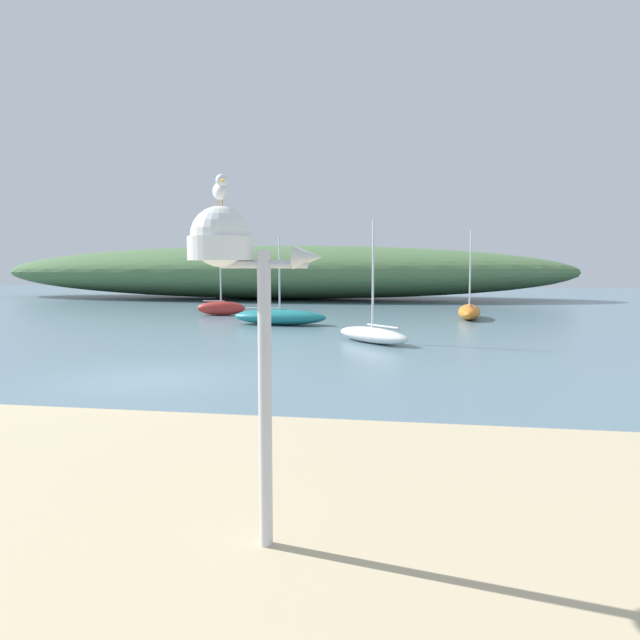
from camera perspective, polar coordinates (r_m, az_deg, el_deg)
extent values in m
plane|color=slate|center=(14.36, -16.71, -5.71)|extent=(120.00, 120.00, 0.00)
ellipsoid|color=#517547|center=(47.62, -4.52, 4.78)|extent=(47.92, 12.44, 4.34)
cylinder|color=silver|center=(5.14, -5.50, -8.05)|extent=(0.12, 0.12, 2.66)
cylinder|color=silver|center=(4.99, -5.62, 5.55)|extent=(0.77, 0.07, 0.07)
cylinder|color=white|center=(5.11, -9.86, 7.04)|extent=(0.58, 0.58, 0.21)
sphere|color=white|center=(5.11, -9.88, 8.20)|extent=(0.53, 0.53, 0.53)
cone|color=silver|center=(4.91, -1.24, 6.28)|extent=(0.26, 0.20, 0.20)
cylinder|color=orange|center=(5.14, -9.71, 11.44)|extent=(0.01, 0.01, 0.05)
cylinder|color=orange|center=(5.13, -10.16, 11.44)|extent=(0.01, 0.01, 0.05)
ellipsoid|color=white|center=(5.15, -9.96, 12.55)|extent=(0.24, 0.30, 0.15)
ellipsoid|color=#9EA0A8|center=(5.15, -9.96, 12.85)|extent=(0.21, 0.28, 0.05)
sphere|color=white|center=(5.04, -9.78, 13.58)|extent=(0.10, 0.10, 0.10)
cone|color=gold|center=(4.97, -9.64, 13.62)|extent=(0.05, 0.07, 0.03)
ellipsoid|color=white|center=(20.28, 5.26, -1.50)|extent=(3.13, 3.09, 0.55)
cylinder|color=silver|center=(20.14, 5.31, 4.32)|extent=(0.08, 0.08, 3.90)
cylinder|color=silver|center=(19.86, 6.25, -0.62)|extent=(1.14, 1.12, 0.06)
ellipsoid|color=orange|center=(30.08, 14.67, 0.80)|extent=(1.45, 3.92, 0.74)
cylinder|color=silver|center=(29.99, 14.77, 4.88)|extent=(0.08, 0.08, 3.99)
cylinder|color=silver|center=(29.48, 14.69, 1.49)|extent=(0.22, 1.72, 0.06)
ellipsoid|color=teal|center=(26.35, -4.04, 0.31)|extent=(4.46, 1.85, 0.72)
cylinder|color=silver|center=(26.25, -4.07, 4.43)|extent=(0.08, 0.08, 3.51)
cylinder|color=silver|center=(26.52, -5.40, 1.18)|extent=(1.97, 0.19, 0.06)
ellipsoid|color=#B72D28|center=(31.68, -9.84, 1.16)|extent=(2.71, 1.06, 0.78)
cylinder|color=silver|center=(31.61, -9.89, 3.97)|extent=(0.08, 0.08, 2.80)
cylinder|color=silver|center=(31.75, -10.55, 1.89)|extent=(1.19, 0.19, 0.06)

